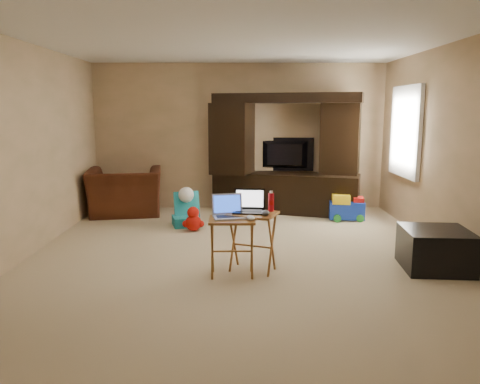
{
  "coord_description": "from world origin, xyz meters",
  "views": [
    {
      "loc": [
        -0.03,
        -5.4,
        1.72
      ],
      "look_at": [
        0.0,
        -0.2,
        0.8
      ],
      "focal_mm": 35.0,
      "sensor_mm": 36.0,
      "label": 1
    }
  ],
  "objects_px": {
    "entertainment_center": "(286,154)",
    "laptop_right": "(249,201)",
    "tray_table_left": "(232,247)",
    "mouse_left": "(251,218)",
    "recliner": "(125,192)",
    "plush_toy": "(193,219)",
    "child_rocker": "(186,209)",
    "tray_table_right": "(252,242)",
    "television": "(285,155)",
    "push_toy": "(347,207)",
    "mouse_right": "(266,213)",
    "water_bottle": "(271,202)",
    "laptop_left": "(229,207)",
    "ottoman": "(436,249)"
  },
  "relations": [
    {
      "from": "tray_table_left",
      "to": "water_bottle",
      "type": "distance_m",
      "value": 0.64
    },
    {
      "from": "child_rocker",
      "to": "plush_toy",
      "type": "distance_m",
      "value": 0.34
    },
    {
      "from": "tray_table_left",
      "to": "tray_table_right",
      "type": "bearing_deg",
      "value": 34.89
    },
    {
      "from": "push_toy",
      "to": "tray_table_left",
      "type": "height_order",
      "value": "tray_table_left"
    },
    {
      "from": "mouse_right",
      "to": "ottoman",
      "type": "bearing_deg",
      "value": 5.12
    },
    {
      "from": "tray_table_left",
      "to": "water_bottle",
      "type": "bearing_deg",
      "value": 28.81
    },
    {
      "from": "tray_table_right",
      "to": "water_bottle",
      "type": "height_order",
      "value": "water_bottle"
    },
    {
      "from": "recliner",
      "to": "push_toy",
      "type": "xyz_separation_m",
      "value": [
        3.58,
        -0.41,
        -0.17
      ]
    },
    {
      "from": "tray_table_right",
      "to": "laptop_left",
      "type": "distance_m",
      "value": 0.5
    },
    {
      "from": "mouse_left",
      "to": "water_bottle",
      "type": "bearing_deg",
      "value": 53.26
    },
    {
      "from": "ottoman",
      "to": "water_bottle",
      "type": "xyz_separation_m",
      "value": [
        -1.8,
        0.03,
        0.52
      ]
    },
    {
      "from": "recliner",
      "to": "tray_table_right",
      "type": "relative_size",
      "value": 1.83
    },
    {
      "from": "child_rocker",
      "to": "water_bottle",
      "type": "relative_size",
      "value": 2.57
    },
    {
      "from": "push_toy",
      "to": "laptop_right",
      "type": "relative_size",
      "value": 1.64
    },
    {
      "from": "tray_table_left",
      "to": "mouse_left",
      "type": "relative_size",
      "value": 4.92
    },
    {
      "from": "television",
      "to": "recliner",
      "type": "distance_m",
      "value": 2.77
    },
    {
      "from": "television",
      "to": "push_toy",
      "type": "height_order",
      "value": "television"
    },
    {
      "from": "recliner",
      "to": "plush_toy",
      "type": "xyz_separation_m",
      "value": [
        1.22,
        -1.08,
        -0.2
      ]
    },
    {
      "from": "tray_table_right",
      "to": "tray_table_left",
      "type": "bearing_deg",
      "value": -123.28
    },
    {
      "from": "mouse_right",
      "to": "child_rocker",
      "type": "bearing_deg",
      "value": 116.79
    },
    {
      "from": "television",
      "to": "laptop_right",
      "type": "height_order",
      "value": "television"
    },
    {
      "from": "television",
      "to": "recliner",
      "type": "relative_size",
      "value": 0.86
    },
    {
      "from": "entertainment_center",
      "to": "recliner",
      "type": "relative_size",
      "value": 2.07
    },
    {
      "from": "mouse_left",
      "to": "water_bottle",
      "type": "distance_m",
      "value": 0.39
    },
    {
      "from": "push_toy",
      "to": "tray_table_right",
      "type": "bearing_deg",
      "value": -115.9
    },
    {
      "from": "mouse_left",
      "to": "push_toy",
      "type": "bearing_deg",
      "value": 58.44
    },
    {
      "from": "recliner",
      "to": "mouse_right",
      "type": "height_order",
      "value": "recliner"
    },
    {
      "from": "push_toy",
      "to": "mouse_left",
      "type": "relative_size",
      "value": 4.43
    },
    {
      "from": "child_rocker",
      "to": "laptop_left",
      "type": "bearing_deg",
      "value": -86.95
    },
    {
      "from": "entertainment_center",
      "to": "mouse_right",
      "type": "bearing_deg",
      "value": -82.1
    },
    {
      "from": "laptop_right",
      "to": "recliner",
      "type": "bearing_deg",
      "value": 130.6
    },
    {
      "from": "entertainment_center",
      "to": "mouse_left",
      "type": "bearing_deg",
      "value": -84.5
    },
    {
      "from": "entertainment_center",
      "to": "laptop_right",
      "type": "height_order",
      "value": "entertainment_center"
    },
    {
      "from": "entertainment_center",
      "to": "mouse_right",
      "type": "xyz_separation_m",
      "value": [
        -0.52,
        -3.1,
        -0.33
      ]
    },
    {
      "from": "entertainment_center",
      "to": "mouse_left",
      "type": "xyz_separation_m",
      "value": [
        -0.68,
        -3.21,
        -0.35
      ]
    },
    {
      "from": "plush_toy",
      "to": "mouse_left",
      "type": "distance_m",
      "value": 2.11
    },
    {
      "from": "entertainment_center",
      "to": "recliner",
      "type": "xyz_separation_m",
      "value": [
        -2.67,
        -0.21,
        -0.61
      ]
    },
    {
      "from": "tray_table_left",
      "to": "television",
      "type": "bearing_deg",
      "value": 75.0
    },
    {
      "from": "entertainment_center",
      "to": "tray_table_right",
      "type": "bearing_deg",
      "value": -84.88
    },
    {
      "from": "television",
      "to": "laptop_right",
      "type": "xyz_separation_m",
      "value": [
        -0.69,
        -3.2,
        -0.19
      ]
    },
    {
      "from": "plush_toy",
      "to": "laptop_left",
      "type": "distance_m",
      "value": 1.97
    },
    {
      "from": "entertainment_center",
      "to": "ottoman",
      "type": "bearing_deg",
      "value": -47.95
    },
    {
      "from": "recliner",
      "to": "laptop_right",
      "type": "xyz_separation_m",
      "value": [
        1.98,
        -2.75,
        0.38
      ]
    },
    {
      "from": "recliner",
      "to": "mouse_left",
      "type": "height_order",
      "value": "recliner"
    },
    {
      "from": "ottoman",
      "to": "push_toy",
      "type": "bearing_deg",
      "value": 100.58
    },
    {
      "from": "tray_table_left",
      "to": "entertainment_center",
      "type": "bearing_deg",
      "value": 73.95
    },
    {
      "from": "child_rocker",
      "to": "tray_table_right",
      "type": "height_order",
      "value": "tray_table_right"
    },
    {
      "from": "child_rocker",
      "to": "mouse_left",
      "type": "height_order",
      "value": "mouse_left"
    },
    {
      "from": "push_toy",
      "to": "laptop_right",
      "type": "height_order",
      "value": "laptop_right"
    },
    {
      "from": "mouse_right",
      "to": "tray_table_left",
      "type": "bearing_deg",
      "value": -174.35
    }
  ]
}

